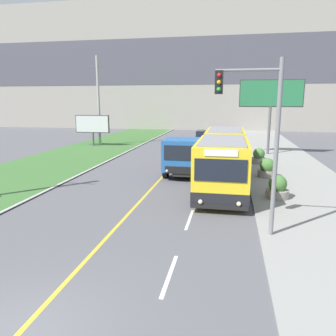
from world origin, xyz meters
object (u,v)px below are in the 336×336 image
at_px(car_distant, 203,137).
at_px(traffic_light_mast, 259,127).
at_px(utility_pole_far, 99,101).
at_px(planter_round_second, 267,169).
at_px(billboard_small, 92,125).
at_px(dump_truck, 186,156).
at_px(planter_round_third, 259,157).
at_px(planter_round_near, 277,188).
at_px(billboard_large, 271,96).
at_px(city_bus, 224,158).

distance_m(car_distant, traffic_light_mast, 27.97).
height_order(utility_pole_far, planter_round_second, utility_pole_far).
bearing_deg(car_distant, billboard_small, -155.60).
xyz_separation_m(utility_pole_far, planter_round_second, (16.89, -13.17, -4.31)).
xyz_separation_m(dump_truck, traffic_light_mast, (3.88, -9.66, 2.74)).
height_order(dump_truck, planter_round_second, dump_truck).
height_order(planter_round_second, planter_round_third, planter_round_second).
relative_size(planter_round_near, planter_round_second, 0.97).
distance_m(traffic_light_mast, billboard_large, 19.68).
bearing_deg(billboard_small, traffic_light_mast, -54.14).
height_order(traffic_light_mast, planter_round_third, traffic_light_mast).
relative_size(utility_pole_far, planter_round_near, 8.17).
height_order(city_bus, utility_pole_far, utility_pole_far).
relative_size(car_distant, billboard_large, 0.63).
bearing_deg(traffic_light_mast, planter_round_third, 85.00).
distance_m(billboard_large, planter_round_third, 6.98).
xyz_separation_m(car_distant, planter_round_near, (5.69, -22.55, -0.09)).
relative_size(car_distant, planter_round_near, 3.61).
xyz_separation_m(city_bus, car_distant, (-2.88, 19.58, -0.85)).
xyz_separation_m(planter_round_near, planter_round_third, (-0.19, 9.58, 0.01)).
bearing_deg(billboard_large, planter_round_second, -96.04).
bearing_deg(city_bus, planter_round_near, -46.64).
height_order(traffic_light_mast, billboard_large, billboard_large).
xyz_separation_m(traffic_light_mast, planter_round_near, (1.46, 4.90, -3.43)).
xyz_separation_m(billboard_large, planter_round_near, (-1.01, -14.58, -4.73)).
height_order(city_bus, planter_round_third, city_bus).
bearing_deg(car_distant, city_bus, -81.62).
relative_size(dump_truck, billboard_small, 1.83).
xyz_separation_m(dump_truck, utility_pole_far, (-11.58, 13.19, 3.63)).
bearing_deg(billboard_small, utility_pole_far, 54.66).
bearing_deg(car_distant, planter_round_second, -72.32).
relative_size(utility_pole_far, billboard_large, 1.43).
relative_size(car_distant, traffic_light_mast, 0.68).
height_order(city_bus, planter_round_second, city_bus).
bearing_deg(planter_round_second, planter_round_near, -89.71).
bearing_deg(car_distant, utility_pole_far, -157.76).
bearing_deg(city_bus, car_distant, 98.38).
height_order(car_distant, planter_round_second, car_distant).
relative_size(city_bus, planter_round_second, 9.80).
relative_size(car_distant, planter_round_second, 3.51).
bearing_deg(planter_round_third, billboard_large, 76.52).
xyz_separation_m(car_distant, planter_round_second, (5.66, -17.76, -0.08)).
height_order(planter_round_near, planter_round_third, planter_round_third).
bearing_deg(car_distant, traffic_light_mast, -81.24).
bearing_deg(dump_truck, utility_pole_far, 131.28).
relative_size(billboard_small, planter_round_near, 3.25).
bearing_deg(billboard_small, planter_round_second, -35.52).
bearing_deg(city_bus, dump_truck, 144.59).
distance_m(billboard_small, planter_round_near, 24.57).
distance_m(city_bus, billboard_large, 12.80).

